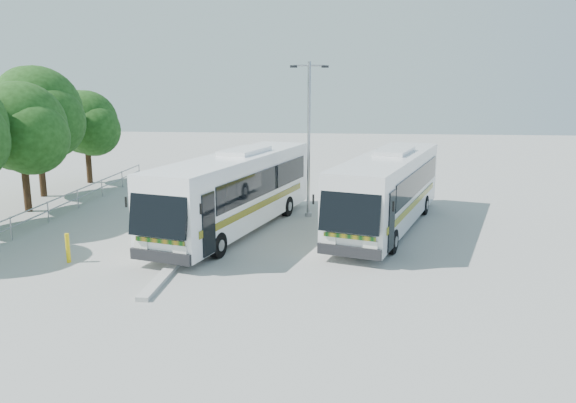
# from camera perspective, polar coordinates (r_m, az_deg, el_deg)

# --- Properties ---
(ground) EXTENTS (100.00, 100.00, 0.00)m
(ground) POSITION_cam_1_polar(r_m,az_deg,el_deg) (22.50, -3.88, -4.61)
(ground) COLOR #969691
(ground) RESTS_ON ground
(kerb_divider) EXTENTS (0.40, 16.00, 0.15)m
(kerb_divider) POSITION_cam_1_polar(r_m,az_deg,el_deg) (24.82, -8.39, -2.93)
(kerb_divider) COLOR #B2B2AD
(kerb_divider) RESTS_ON ground
(railing) EXTENTS (0.06, 22.00, 1.00)m
(railing) POSITION_cam_1_polar(r_m,az_deg,el_deg) (29.23, -22.30, -0.09)
(railing) COLOR gray
(railing) RESTS_ON ground
(tree_far_c) EXTENTS (4.97, 4.69, 6.49)m
(tree_far_c) POSITION_cam_1_polar(r_m,az_deg,el_deg) (30.74, -25.41, 6.85)
(tree_far_c) COLOR #382314
(tree_far_c) RESTS_ON ground
(tree_far_d) EXTENTS (5.62, 5.30, 7.33)m
(tree_far_d) POSITION_cam_1_polar(r_m,az_deg,el_deg) (34.50, -24.09, 8.35)
(tree_far_d) COLOR #382314
(tree_far_d) RESTS_ON ground
(tree_far_e) EXTENTS (4.54, 4.28, 5.92)m
(tree_far_e) POSITION_cam_1_polar(r_m,az_deg,el_deg) (38.24, -19.77, 7.55)
(tree_far_e) COLOR #382314
(tree_far_e) RESTS_ON ground
(coach_main) EXTENTS (5.52, 12.19, 3.33)m
(coach_main) POSITION_cam_1_polar(r_m,az_deg,el_deg) (24.56, -5.35, 1.18)
(coach_main) COLOR white
(coach_main) RESTS_ON ground
(coach_adjacent) EXTENTS (5.79, 11.92, 3.27)m
(coach_adjacent) POSITION_cam_1_polar(r_m,az_deg,el_deg) (25.29, 10.12, 1.28)
(coach_adjacent) COLOR silver
(coach_adjacent) RESTS_ON ground
(lamppost) EXTENTS (1.79, 0.53, 7.36)m
(lamppost) POSITION_cam_1_polar(r_m,az_deg,el_deg) (26.80, 2.13, 6.97)
(lamppost) COLOR #93969B
(lamppost) RESTS_ON ground
(bollard) EXTENTS (0.19, 0.19, 1.09)m
(bollard) POSITION_cam_1_polar(r_m,az_deg,el_deg) (21.91, -21.47, -4.42)
(bollard) COLOR yellow
(bollard) RESTS_ON ground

